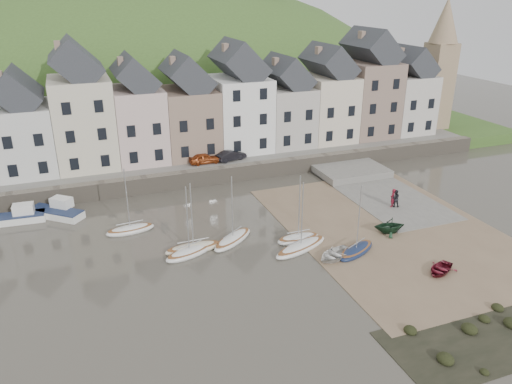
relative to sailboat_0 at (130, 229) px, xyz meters
name	(u,v)px	position (x,y,z in m)	size (l,w,h in m)	color
ground	(281,250)	(11.47, -7.91, -0.26)	(160.00, 160.00, 0.00)	#443F35
quay_land	(191,141)	(11.47, 24.09, 0.49)	(90.00, 30.00, 1.50)	#3B5A24
quay_street	(213,160)	(11.47, 12.59, 1.29)	(70.00, 7.00, 0.10)	slate
seawall	(222,175)	(11.47, 9.09, 0.64)	(70.00, 1.20, 1.80)	slate
beach	(391,229)	(22.47, -7.91, -0.23)	(18.00, 26.00, 0.06)	#776048
slipway	(379,192)	(26.47, 0.09, -0.20)	(8.00, 18.00, 0.12)	slate
hillside	(138,196)	(6.47, 52.09, -18.26)	(134.40, 84.00, 84.00)	#3B5A24
townhouse_terrace	(218,105)	(13.23, 16.09, 7.06)	(61.05, 8.00, 13.93)	silver
church_spire	(440,61)	(46.02, 16.09, 10.79)	(4.00, 4.00, 18.00)	#997F60
sailboat_0	(130,229)	(0.00, 0.00, 0.00)	(4.51, 1.93, 6.32)	white
sailboat_1	(189,252)	(4.03, -5.99, 0.00)	(4.70, 2.92, 6.32)	white
sailboat_2	(193,248)	(4.53, -5.36, 0.00)	(4.92, 1.61, 6.32)	beige
sailboat_3	(233,239)	(8.11, -5.07, 0.00)	(4.90, 4.19, 6.32)	white
sailboat_4	(301,247)	(13.07, -8.42, -0.01)	(5.87, 3.42, 6.32)	white
sailboat_5	(356,250)	(17.12, -10.58, 0.00)	(4.68, 3.35, 6.32)	#162345
sailboat_6	(298,238)	(13.51, -6.95, 0.00)	(3.96, 1.57, 6.32)	white
motorboat_0	(18,216)	(-9.65, 5.92, 0.32)	(5.37, 2.06, 1.70)	white
motorboat_2	(57,211)	(-6.13, 5.95, 0.32)	(5.32, 4.90, 1.70)	white
rowboat_white	(334,254)	(14.97, -10.77, 0.15)	(2.44, 3.42, 0.71)	silver
rowboat_green	(389,225)	(21.79, -8.47, 0.54)	(2.42, 2.81, 1.48)	#17341F
rowboat_red	(440,269)	(21.55, -15.61, 0.09)	(2.03, 2.84, 0.59)	maroon
person_red	(393,198)	(25.41, -3.76, 0.81)	(0.70, 0.46, 1.91)	maroon
person_dark	(395,198)	(25.64, -3.90, 0.76)	(0.88, 0.69, 1.81)	black
car_left	(205,158)	(10.16, 11.59, 1.95)	(1.44, 3.59, 1.22)	#943B15
car_right	(231,155)	(13.42, 11.59, 1.94)	(1.28, 3.66, 1.21)	black
shore_rocks	(491,333)	(19.63, -22.76, -0.16)	(14.00, 6.00, 0.67)	black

